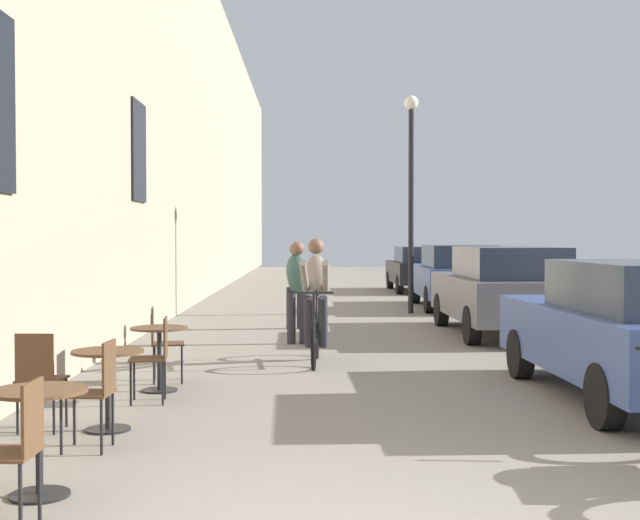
# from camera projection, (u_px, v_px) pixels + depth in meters

# --- Properties ---
(building_facade_left) EXTENTS (0.54, 68.00, 9.50)m
(building_facade_left) POSITION_uv_depth(u_px,v_px,m) (160.00, 95.00, 17.99)
(building_facade_left) COLOR tan
(building_facade_left) RESTS_ON ground_plane
(cafe_table_near) EXTENTS (0.64, 0.64, 0.72)m
(cafe_table_near) POSITION_uv_depth(u_px,v_px,m) (39.00, 419.00, 5.64)
(cafe_table_near) COLOR black
(cafe_table_near) RESTS_ON ground_plane
(cafe_chair_near_toward_street) EXTENTS (0.39, 0.39, 0.89)m
(cafe_chair_near_toward_street) POSITION_uv_depth(u_px,v_px,m) (15.00, 444.00, 4.96)
(cafe_chair_near_toward_street) COLOR black
(cafe_chair_near_toward_street) RESTS_ON ground_plane
(cafe_table_mid) EXTENTS (0.64, 0.64, 0.72)m
(cafe_table_mid) POSITION_uv_depth(u_px,v_px,m) (108.00, 372.00, 7.56)
(cafe_table_mid) COLOR black
(cafe_table_mid) RESTS_ON ground_plane
(cafe_chair_mid_toward_street) EXTENTS (0.40, 0.40, 0.89)m
(cafe_chair_mid_toward_street) POSITION_uv_depth(u_px,v_px,m) (39.00, 374.00, 7.48)
(cafe_chair_mid_toward_street) COLOR black
(cafe_chair_mid_toward_street) RESTS_ON ground_plane
(cafe_chair_mid_toward_wall) EXTENTS (0.40, 0.40, 0.89)m
(cafe_chair_mid_toward_wall) POSITION_uv_depth(u_px,v_px,m) (97.00, 387.00, 6.86)
(cafe_chair_mid_toward_wall) COLOR black
(cafe_chair_mid_toward_wall) RESTS_ON ground_plane
(cafe_table_far) EXTENTS (0.64, 0.64, 0.72)m
(cafe_table_far) POSITION_uv_depth(u_px,v_px,m) (159.00, 345.00, 9.49)
(cafe_table_far) COLOR black
(cafe_table_far) RESTS_ON ground_plane
(cafe_chair_far_toward_street) EXTENTS (0.42, 0.42, 0.89)m
(cafe_chair_far_toward_street) POSITION_uv_depth(u_px,v_px,m) (155.00, 353.00, 8.83)
(cafe_chair_far_toward_street) COLOR black
(cafe_chair_far_toward_street) RESTS_ON ground_plane
(cafe_chair_far_toward_wall) EXTENTS (0.43, 0.43, 0.89)m
(cafe_chair_far_toward_wall) POSITION_uv_depth(u_px,v_px,m) (161.00, 339.00, 10.06)
(cafe_chair_far_toward_wall) COLOR black
(cafe_chair_far_toward_wall) RESTS_ON ground_plane
(cyclist_on_bicycle) EXTENTS (0.52, 1.76, 1.74)m
(cyclist_on_bicycle) POSITION_uv_depth(u_px,v_px,m) (316.00, 304.00, 11.67)
(cyclist_on_bicycle) COLOR black
(cyclist_on_bicycle) RESTS_ON ground_plane
(pedestrian_near) EXTENTS (0.36, 0.27, 1.66)m
(pedestrian_near) POSITION_uv_depth(u_px,v_px,m) (298.00, 286.00, 13.66)
(pedestrian_near) COLOR #26262D
(pedestrian_near) RESTS_ON ground_plane
(pedestrian_mid) EXTENTS (0.38, 0.30, 1.61)m
(pedestrian_mid) POSITION_uv_depth(u_px,v_px,m) (295.00, 281.00, 15.91)
(pedestrian_mid) COLOR #26262D
(pedestrian_mid) RESTS_ON ground_plane
(street_lamp) EXTENTS (0.32, 0.32, 4.90)m
(street_lamp) POSITION_uv_depth(u_px,v_px,m) (411.00, 176.00, 19.02)
(street_lamp) COLOR black
(street_lamp) RESTS_ON ground_plane
(parked_car_nearest) EXTENTS (1.85, 4.21, 1.48)m
(parked_car_nearest) POSITION_uv_depth(u_px,v_px,m) (634.00, 329.00, 8.87)
(parked_car_nearest) COLOR #384C84
(parked_car_nearest) RESTS_ON ground_plane
(parked_car_second) EXTENTS (1.90, 4.40, 1.56)m
(parked_car_second) POSITION_uv_depth(u_px,v_px,m) (503.00, 289.00, 14.87)
(parked_car_second) COLOR #595960
(parked_car_second) RESTS_ON ground_plane
(parked_car_third) EXTENTS (1.87, 4.33, 1.53)m
(parked_car_third) POSITION_uv_depth(u_px,v_px,m) (456.00, 275.00, 20.43)
(parked_car_third) COLOR #384C84
(parked_car_third) RESTS_ON ground_plane
(parked_car_fourth) EXTENTS (1.74, 4.03, 1.42)m
(parked_car_fourth) POSITION_uv_depth(u_px,v_px,m) (419.00, 268.00, 26.65)
(parked_car_fourth) COLOR black
(parked_car_fourth) RESTS_ON ground_plane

